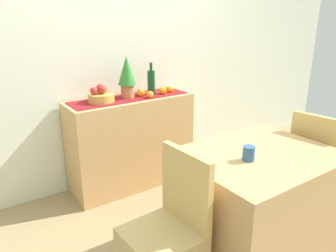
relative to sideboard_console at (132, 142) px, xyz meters
name	(u,v)px	position (x,y,z in m)	size (l,w,h in m)	color
ground_plane	(190,230)	(0.01, -0.92, -0.45)	(6.40, 6.40, 0.02)	#987F58
room_wall_rear	(116,43)	(0.01, 0.26, 0.91)	(6.40, 0.06, 2.70)	silver
sideboard_console	(132,142)	(0.00, 0.00, 0.00)	(1.18, 0.42, 0.88)	tan
table_runner	(130,98)	(0.00, 0.00, 0.44)	(1.11, 0.32, 0.01)	maroon
fruit_bowl	(101,98)	(-0.28, 0.00, 0.48)	(0.23, 0.23, 0.07)	gold
apple_front	(102,89)	(-0.27, -0.01, 0.56)	(0.08, 0.08, 0.08)	#B32D21
apple_right	(94,91)	(-0.34, 0.00, 0.55)	(0.07, 0.07, 0.07)	red
apple_rear	(100,88)	(-0.26, 0.06, 0.55)	(0.07, 0.07, 0.07)	red
wine_bottle	(151,82)	(0.23, 0.00, 0.56)	(0.07, 0.07, 0.30)	#144021
potted_plant	(127,75)	(-0.02, 0.00, 0.66)	(0.16, 0.16, 0.39)	#AD7348
orange_loose_far	(150,95)	(0.15, -0.12, 0.47)	(0.07, 0.07, 0.07)	orange
orange_loose_end	(163,91)	(0.32, -0.06, 0.48)	(0.07, 0.07, 0.07)	orange
orange_loose_mid	(170,89)	(0.43, -0.04, 0.47)	(0.06, 0.06, 0.06)	orange
orange_loose_near_bowl	(141,93)	(0.10, -0.02, 0.48)	(0.08, 0.08, 0.08)	orange
dining_table	(255,202)	(0.25, -1.32, -0.07)	(1.01, 0.81, 0.74)	tan
coffee_cup	(249,153)	(0.11, -1.36, 0.35)	(0.08, 0.08, 0.09)	#2B568C
chair_by_corner	(317,184)	(1.02, -1.33, -0.17)	(0.46, 0.46, 0.90)	tan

